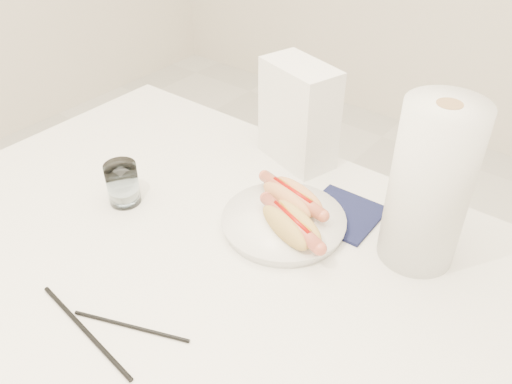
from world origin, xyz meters
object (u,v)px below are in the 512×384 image
Objects in this scene: water_glass at (123,184)px; hotdog_left at (292,198)px; hotdog_right at (291,225)px; paper_towel_roll at (430,186)px; napkin_box at (299,114)px; table at (211,270)px; plate at (284,223)px.

hotdog_left is at bearing 31.03° from water_glass.
hotdog_right is 0.56× the size of paper_towel_roll.
paper_towel_roll is (0.19, 0.11, 0.11)m from hotdog_right.
napkin_box is 0.37m from paper_towel_roll.
water_glass is at bearing -178.73° from table.
plate is at bearing 23.92° from water_glass.
hotdog_right is at bearing -43.76° from hotdog_left.
table is at bearing -98.30° from hotdog_left.
plate is 1.38× the size of hotdog_right.
napkin_box is (-0.15, 0.24, 0.07)m from hotdog_right.
paper_towel_roll reaches higher than hotdog_left.
water_glass is 0.39m from napkin_box.
hotdog_left reaches higher than plate.
plate is 0.32m from water_glass.
hotdog_left is 0.08m from hotdog_right.
table is at bearing -120.43° from plate.
hotdog_left is 0.74× the size of napkin_box.
plate is 0.05m from hotdog_left.
napkin_box is at bearing 142.40° from hotdog_right.
napkin_box is (0.18, 0.34, 0.07)m from water_glass.
paper_towel_roll is at bearing 50.19° from hotdog_right.
table is at bearing -117.49° from hotdog_right.
hotdog_right is (0.11, 0.10, 0.10)m from table.
napkin_box reaches higher than table.
table is 7.36× the size of hotdog_right.
table is 13.79× the size of water_glass.
paper_towel_roll is (0.30, 0.21, 0.21)m from table.
napkin_box is at bearing 97.19° from table.
hotdog_left is at bearing -41.07° from napkin_box.
paper_towel_roll is at bearing 35.07° from table.
water_glass is at bearing -136.26° from hotdog_left.
paper_towel_roll reaches higher than napkin_box.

